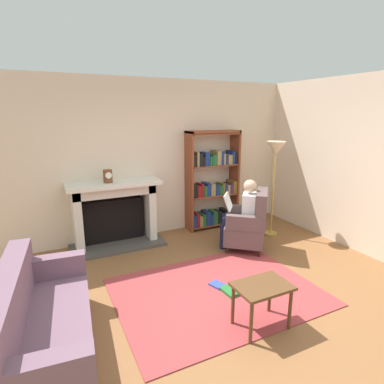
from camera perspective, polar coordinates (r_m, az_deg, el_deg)
The scene contains 13 objects.
ground at distance 3.81m, azimuth 6.97°, elevation -19.84°, with size 14.00×14.00×0.00m, color brown.
back_wall at distance 5.52m, azimuth -7.12°, elevation 6.00°, with size 5.60×0.10×2.70m, color beige.
side_wall_right at distance 5.92m, azimuth 22.66°, elevation 5.57°, with size 0.10×5.20×2.70m, color beige.
area_rug at distance 4.02m, azimuth 4.55°, elevation -17.69°, with size 2.40×1.80×0.01m, color #A0393B.
fireplace at distance 5.26m, azimuth -13.99°, elevation -3.42°, with size 1.48×0.64×1.08m.
mantel_clock at distance 5.00m, azimuth -15.13°, elevation 2.81°, with size 0.14×0.14×0.20m.
bookshelf at distance 5.85m, azimuth 3.74°, elevation 1.65°, with size 1.01×0.32×1.83m.
armchair_reading at distance 5.04m, azimuth 10.45°, elevation -5.77°, with size 0.89×0.89×0.97m.
seated_reader at distance 4.99m, azimuth 9.20°, elevation -3.56°, with size 0.59×0.57×1.14m.
sofa_floral at distance 3.21m, azimuth -25.84°, elevation -21.61°, with size 0.87×1.76×0.85m.
side_table at distance 3.34m, azimuth 12.69°, elevation -17.34°, with size 0.56×0.39×0.47m.
scattered_books at distance 4.04m, azimuth 6.39°, elevation -17.21°, with size 0.27×0.43×0.04m.
floor_lamp at distance 5.53m, azimuth 15.00°, elevation 6.28°, with size 0.32×0.32×1.67m.
Camera 1 is at (-1.76, -2.63, 2.12)m, focal length 29.18 mm.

